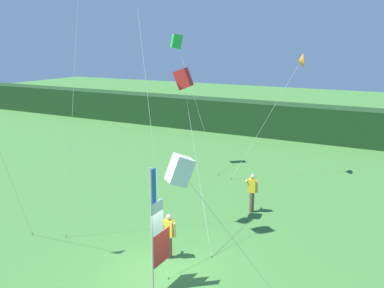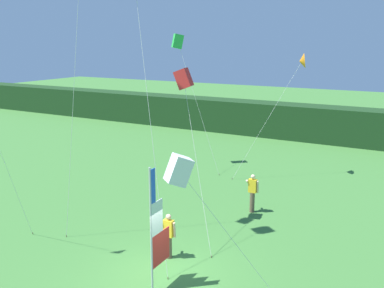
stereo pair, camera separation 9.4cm
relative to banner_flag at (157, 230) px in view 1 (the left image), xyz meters
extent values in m
plane|color=#3D7533|center=(-0.20, 0.54, -1.92)|extent=(120.00, 120.00, 0.00)
cube|color=#193819|center=(-0.20, 23.14, -0.58)|extent=(80.00, 2.40, 2.68)
cylinder|color=#B7B7BC|center=(0.00, -0.29, 0.08)|extent=(0.06, 0.06, 4.00)
cube|color=red|center=(0.00, 0.22, -0.66)|extent=(0.02, 0.97, 1.07)
cube|color=white|center=(0.00, 0.04, 0.40)|extent=(0.02, 0.60, 1.07)
cube|color=blue|center=(0.00, -0.15, 1.47)|extent=(0.02, 0.23, 1.07)
cylinder|color=brown|center=(0.37, 7.17, -1.45)|extent=(0.22, 0.22, 0.94)
cube|color=yellow|center=(0.37, 7.17, -0.67)|extent=(0.36, 0.20, 0.61)
sphere|color=beige|center=(0.37, 7.17, -0.24)|extent=(0.20, 0.20, 0.20)
cylinder|color=beige|center=(0.14, 7.24, -0.59)|extent=(0.09, 0.48, 0.42)
cylinder|color=beige|center=(0.60, 7.18, -0.69)|extent=(0.09, 0.14, 0.56)
cylinder|color=brown|center=(-0.68, 1.76, -1.51)|extent=(0.22, 0.22, 0.82)
cube|color=yellow|center=(-0.68, 1.76, -0.79)|extent=(0.36, 0.20, 0.62)
sphere|color=tan|center=(-0.68, 1.76, -0.36)|extent=(0.20, 0.20, 0.20)
cylinder|color=tan|center=(-0.91, 1.83, -0.70)|extent=(0.09, 0.48, 0.42)
cylinder|color=tan|center=(-0.45, 1.77, -0.80)|extent=(0.09, 0.14, 0.56)
cylinder|color=brown|center=(-3.28, 11.41, -1.88)|extent=(0.03, 0.03, 0.08)
cylinder|color=silver|center=(-4.83, 11.73, 1.84)|extent=(3.10, 0.64, 7.52)
cube|color=green|center=(-6.37, 12.04, 5.60)|extent=(0.86, 0.85, 0.89)
cylinder|color=brown|center=(-2.32, 11.08, -1.88)|extent=(0.03, 0.03, 0.08)
cylinder|color=silver|center=(-0.86, 12.28, 1.33)|extent=(2.93, 2.41, 6.49)
cone|color=orange|center=(0.59, 13.47, 4.57)|extent=(0.61, 0.90, 0.86)
cylinder|color=silver|center=(2.53, 0.06, 0.21)|extent=(2.46, 1.80, 4.26)
cube|color=white|center=(1.30, -0.83, 2.34)|extent=(0.85, 0.88, 0.87)
cylinder|color=brown|center=(0.05, 0.52, -1.88)|extent=(0.03, 0.03, 0.08)
cylinder|color=silver|center=(-1.12, 1.45, 2.80)|extent=(2.35, 1.88, 9.44)
cylinder|color=brown|center=(-5.12, 1.21, -1.88)|extent=(0.03, 0.03, 0.08)
cylinder|color=silver|center=(-4.66, 1.67, 3.95)|extent=(0.93, 0.93, 11.73)
cylinder|color=brown|center=(-6.49, 0.74, -1.88)|extent=(0.03, 0.03, 0.08)
cylinder|color=brown|center=(0.66, 2.48, -1.88)|extent=(0.03, 0.03, 0.08)
cylinder|color=silver|center=(-0.54, 3.60, 1.13)|extent=(2.42, 2.24, 6.10)
cube|color=red|center=(-1.75, 4.71, 4.17)|extent=(0.82, 0.64, 0.87)
camera|label=1|loc=(6.75, -10.18, 5.64)|focal=40.34mm
camera|label=2|loc=(6.84, -10.13, 5.64)|focal=40.34mm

